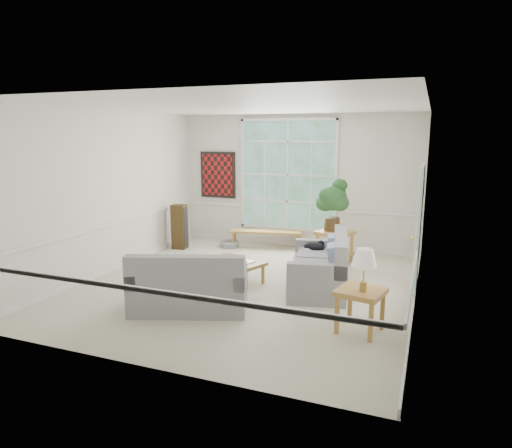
{
  "coord_description": "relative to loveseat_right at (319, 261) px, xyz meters",
  "views": [
    {
      "loc": [
        2.86,
        -6.94,
        2.56
      ],
      "look_at": [
        0.1,
        0.2,
        1.05
      ],
      "focal_mm": 32.0,
      "sensor_mm": 36.0,
      "label": 1
    }
  ],
  "objects": [
    {
      "name": "door_sidelight",
      "position": [
        1.52,
        -0.33,
        0.68
      ],
      "size": [
        0.08,
        0.26,
        1.9
      ],
      "primitive_type": "cube",
      "color": "white",
      "rests_on": "wall_right"
    },
    {
      "name": "entry_door",
      "position": [
        1.52,
        0.3,
        0.58
      ],
      "size": [
        0.08,
        0.9,
        2.1
      ],
      "primitive_type": "cube",
      "color": "white",
      "rests_on": "floor"
    },
    {
      "name": "pewter_bowl",
      "position": [
        -1.39,
        -0.17,
        -0.05
      ],
      "size": [
        0.44,
        0.44,
        0.08
      ],
      "primitive_type": "imported",
      "rotation": [
        0.0,
        0.0,
        -0.66
      ],
      "color": "#9C9CA2",
      "rests_on": "coffee_table"
    },
    {
      "name": "wall_right",
      "position": [
        1.56,
        -0.3,
        1.03
      ],
      "size": [
        0.02,
        6.0,
        3.0
      ],
      "primitive_type": "cube",
      "color": "silver",
      "rests_on": "ground"
    },
    {
      "name": "wall_frame_near",
      "position": [
        1.52,
        1.45,
        1.08
      ],
      "size": [
        0.04,
        0.26,
        0.32
      ],
      "primitive_type": "cube",
      "color": "black",
      "rests_on": "wall_right"
    },
    {
      "name": "floor_speaker",
      "position": [
        -3.59,
        1.56,
        0.03
      ],
      "size": [
        0.33,
        0.27,
        1.01
      ],
      "primitive_type": "cube",
      "rotation": [
        0.0,
        0.0,
        0.07
      ],
      "color": "#3A2812",
      "rests_on": "floor"
    },
    {
      "name": "table_lamp",
      "position": [
        0.94,
        -1.53,
        0.39
      ],
      "size": [
        0.35,
        0.35,
        0.56
      ],
      "primitive_type": null,
      "rotation": [
        0.0,
        0.0,
        0.09
      ],
      "color": "white",
      "rests_on": "side_table"
    },
    {
      "name": "window_back",
      "position": [
        -1.39,
        2.66,
        1.18
      ],
      "size": [
        2.3,
        0.08,
        2.4
      ],
      "primitive_type": "cube",
      "color": "white",
      "rests_on": "wall_back"
    },
    {
      "name": "houseplant",
      "position": [
        -0.17,
        1.81,
        0.69
      ],
      "size": [
        0.7,
        0.7,
        1.07
      ],
      "primitive_type": null,
      "rotation": [
        0.0,
        0.0,
        -0.13
      ],
      "color": "#255024",
      "rests_on": "end_table"
    },
    {
      "name": "wall_art",
      "position": [
        -3.14,
        2.65,
        1.13
      ],
      "size": [
        0.9,
        0.06,
        1.1
      ],
      "primitive_type": "cube",
      "color": "#5B0F11",
      "rests_on": "wall_back"
    },
    {
      "name": "end_table",
      "position": [
        -0.09,
        1.78,
        -0.16
      ],
      "size": [
        0.81,
        0.81,
        0.63
      ],
      "primitive_type": "cube",
      "rotation": [
        0.0,
        0.0,
        -0.36
      ],
      "color": "#AA7B38",
      "rests_on": "floor"
    },
    {
      "name": "floor",
      "position": [
        -1.19,
        -0.3,
        -0.48
      ],
      "size": [
        5.5,
        6.0,
        0.01
      ],
      "primitive_type": "cube",
      "color": "beige",
      "rests_on": "ground"
    },
    {
      "name": "ceiling",
      "position": [
        -1.19,
        -0.3,
        2.53
      ],
      "size": [
        5.5,
        6.0,
        0.02
      ],
      "primitive_type": "cube",
      "color": "white",
      "rests_on": "ground"
    },
    {
      "name": "window_bench",
      "position": [
        -1.8,
        2.35,
        -0.28
      ],
      "size": [
        1.67,
        0.67,
        0.38
      ],
      "primitive_type": "cube",
      "rotation": [
        0.0,
        0.0,
        0.22
      ],
      "color": "#AA7B38",
      "rests_on": "floor"
    },
    {
      "name": "wall_left",
      "position": [
        -3.94,
        -0.3,
        1.03
      ],
      "size": [
        0.02,
        6.0,
        3.0
      ],
      "primitive_type": "cube",
      "color": "silver",
      "rests_on": "ground"
    },
    {
      "name": "coffee_table",
      "position": [
        -1.45,
        -0.14,
        -0.28
      ],
      "size": [
        1.16,
        0.9,
        0.38
      ],
      "primitive_type": "cube",
      "rotation": [
        0.0,
        0.0,
        -0.37
      ],
      "color": "#AA7B38",
      "rests_on": "floor"
    },
    {
      "name": "loveseat_right",
      "position": [
        0.0,
        0.0,
        0.0
      ],
      "size": [
        1.23,
        1.89,
        0.94
      ],
      "primitive_type": "cube",
      "rotation": [
        0.0,
        0.0,
        0.2
      ],
      "color": "gray",
      "rests_on": "floor"
    },
    {
      "name": "loveseat_front",
      "position": [
        -1.56,
        -1.59,
        -0.02
      ],
      "size": [
        1.87,
        1.38,
        0.91
      ],
      "primitive_type": "cube",
      "rotation": [
        0.0,
        0.0,
        0.35
      ],
      "color": "gray",
      "rests_on": "floor"
    },
    {
      "name": "side_table",
      "position": [
        0.91,
        -1.47,
        -0.18
      ],
      "size": [
        0.67,
        0.67,
        0.58
      ],
      "primitive_type": "cube",
      "rotation": [
        0.0,
        0.0,
        -0.21
      ],
      "color": "#AA7B38",
      "rests_on": "floor"
    },
    {
      "name": "wall_frame_far",
      "position": [
        1.52,
        1.85,
        1.08
      ],
      "size": [
        0.04,
        0.26,
        0.32
      ],
      "primitive_type": "cube",
      "color": "black",
      "rests_on": "wall_right"
    },
    {
      "name": "wall_front",
      "position": [
        -1.19,
        -3.3,
        1.03
      ],
      "size": [
        5.5,
        0.02,
        3.0
      ],
      "primitive_type": "cube",
      "color": "silver",
      "rests_on": "ground"
    },
    {
      "name": "pet_bed",
      "position": [
        -2.6,
        2.1,
        -0.4
      ],
      "size": [
        0.56,
        0.56,
        0.14
      ],
      "primitive_type": "cylinder",
      "rotation": [
        0.0,
        0.0,
        0.28
      ],
      "color": "gray",
      "rests_on": "floor"
    },
    {
      "name": "wall_back",
      "position": [
        -1.19,
        2.7,
        1.03
      ],
      "size": [
        5.5,
        0.02,
        3.0
      ],
      "primitive_type": "cube",
      "color": "silver",
      "rests_on": "ground"
    },
    {
      "name": "cat",
      "position": [
        -0.22,
        0.58,
        0.1
      ],
      "size": [
        0.46,
        0.43,
        0.18
      ],
      "primitive_type": "ellipsoid",
      "rotation": [
        0.0,
        0.0,
        0.58
      ],
      "color": "black",
      "rests_on": "loveseat_right"
    }
  ]
}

